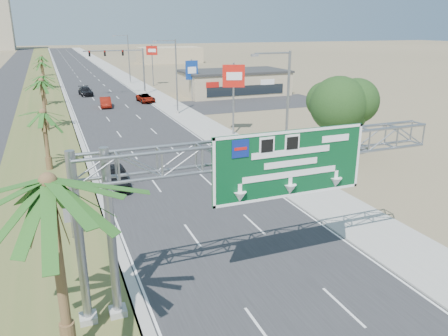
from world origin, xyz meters
TOP-DOWN VIEW (x-y plane):
  - road at (0.00, 110.00)m, footprint 12.00×300.00m
  - sidewalk_right at (8.50, 110.00)m, footprint 4.00×300.00m
  - median_grass at (-10.00, 110.00)m, footprint 7.00×300.00m
  - opposing_road at (-17.00, 110.00)m, footprint 8.00×300.00m
  - sign_gantry at (-1.06, 9.93)m, footprint 16.75×1.24m
  - palm_near at (-9.20, 8.00)m, footprint 5.70×5.70m
  - palm_row_b at (-9.50, 32.00)m, footprint 3.99×3.99m
  - palm_row_c at (-9.50, 48.00)m, footprint 3.99×3.99m
  - palm_row_d at (-9.50, 66.00)m, footprint 3.99×3.99m
  - palm_row_e at (-9.50, 85.00)m, footprint 3.99×3.99m
  - palm_row_f at (-9.50, 110.00)m, footprint 3.99×3.99m
  - streetlight_near at (7.30, 22.00)m, footprint 3.27×0.44m
  - streetlight_mid at (7.30, 52.00)m, footprint 3.27×0.44m
  - streetlight_far at (7.30, 88.00)m, footprint 3.27×0.44m
  - signal_mast at (5.17, 71.97)m, footprint 10.28×0.71m
  - store_building at (22.00, 66.00)m, footprint 18.00×10.00m
  - oak_near at (15.00, 26.00)m, footprint 4.50×4.50m
  - oak_far at (18.00, 30.00)m, footprint 3.50×3.50m
  - median_signback_b at (-8.50, 18.00)m, footprint 0.75×0.08m
  - building_distant_right at (30.00, 140.00)m, footprint 20.00×12.00m
  - car_left_lane at (-4.87, 25.82)m, footprint 2.17×4.79m
  - car_mid_lane at (-1.07, 61.27)m, footprint 1.90×4.61m
  - car_right_lane at (5.50, 63.50)m, footprint 2.51×4.87m
  - car_far at (-2.79, 74.56)m, footprint 2.41×5.19m
  - pole_sign_red_near at (9.92, 37.94)m, footprint 2.37×1.06m
  - pole_sign_blue at (13.00, 62.42)m, footprint 2.01×0.39m
  - pole_sign_red_far at (11.32, 83.17)m, footprint 2.17×1.03m

SIDE VIEW (x-z plane):
  - road at x=0.00m, z-range 0.00..0.02m
  - opposing_road at x=-17.00m, z-range 0.00..0.02m
  - sidewalk_right at x=8.50m, z-range 0.00..0.10m
  - median_grass at x=-10.00m, z-range 0.00..0.12m
  - car_right_lane at x=5.50m, z-range 0.00..1.31m
  - car_far at x=-2.79m, z-range 0.00..1.47m
  - car_mid_lane at x=-1.07m, z-range 0.00..1.49m
  - car_left_lane at x=-4.87m, z-range 0.00..1.60m
  - median_signback_b at x=-8.50m, z-range 0.41..2.49m
  - store_building at x=22.00m, z-range 0.00..4.00m
  - building_distant_right at x=30.00m, z-range 0.00..5.00m
  - oak_far at x=18.00m, z-range 1.02..6.62m
  - palm_row_d at x=-9.50m, z-range 1.69..7.14m
  - oak_near at x=15.00m, z-range 1.13..7.93m
  - streetlight_near at x=7.30m, z-range -0.31..9.69m
  - streetlight_mid at x=7.30m, z-range -0.31..9.69m
  - streetlight_far at x=7.30m, z-range -0.31..9.69m
  - palm_row_f at x=-9.50m, z-range 1.83..7.58m
  - pole_sign_blue at x=13.00m, z-range 1.40..8.01m
  - signal_mast at x=5.17m, z-range 0.85..8.85m
  - palm_row_b at x=-9.50m, z-range 1.93..7.87m
  - palm_row_e at x=-9.50m, z-range 2.02..8.16m
  - palm_row_c at x=-9.50m, z-range 2.29..9.04m
  - sign_gantry at x=-1.06m, z-range 2.31..9.81m
  - pole_sign_red_near at x=9.92m, z-range 2.18..10.11m
  - pole_sign_red_far at x=11.32m, z-range 2.34..10.45m
  - palm_near at x=-9.20m, z-range 2.76..11.11m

